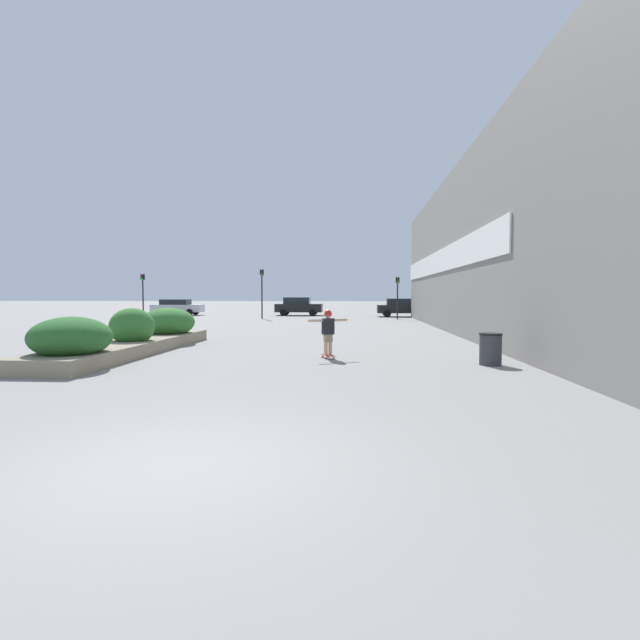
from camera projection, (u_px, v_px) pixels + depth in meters
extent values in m
plane|color=gray|center=(180.00, 467.00, 5.32)|extent=(300.00, 300.00, 0.00)
cube|color=gray|center=(469.00, 247.00, 21.48)|extent=(0.60, 39.11, 7.81)
cube|color=white|center=(437.00, 262.00, 27.80)|extent=(0.06, 26.49, 1.20)
cube|color=gray|center=(132.00, 347.00, 15.88)|extent=(1.83, 9.94, 0.40)
ellipsoid|color=#286028|center=(71.00, 337.00, 12.41)|extent=(1.92, 2.13, 1.03)
ellipsoid|color=#33702D|center=(132.00, 327.00, 15.77)|extent=(1.39, 1.38, 1.18)
ellipsoid|color=#33702D|center=(168.00, 322.00, 18.91)|extent=(1.95, 2.10, 1.11)
cube|color=maroon|center=(328.00, 355.00, 14.49)|extent=(0.47, 0.63, 0.01)
cylinder|color=beige|center=(322.00, 357.00, 14.65)|extent=(0.08, 0.08, 0.06)
cylinder|color=beige|center=(328.00, 356.00, 14.72)|extent=(0.08, 0.08, 0.06)
cylinder|color=beige|center=(328.00, 358.00, 14.27)|extent=(0.08, 0.08, 0.06)
cylinder|color=beige|center=(334.00, 358.00, 14.34)|extent=(0.08, 0.08, 0.06)
cylinder|color=tan|center=(326.00, 345.00, 14.45)|extent=(0.15, 0.15, 0.60)
cylinder|color=tan|center=(330.00, 345.00, 14.51)|extent=(0.15, 0.15, 0.60)
cube|color=gray|center=(328.00, 338.00, 14.47)|extent=(0.27, 0.26, 0.22)
cube|color=black|center=(328.00, 326.00, 14.45)|extent=(0.38, 0.31, 0.47)
cylinder|color=tan|center=(316.00, 321.00, 14.28)|extent=(0.43, 0.28, 0.08)
cylinder|color=tan|center=(340.00, 320.00, 14.60)|extent=(0.43, 0.28, 0.08)
sphere|color=tan|center=(328.00, 315.00, 14.43)|extent=(0.20, 0.20, 0.20)
sphere|color=red|center=(328.00, 314.00, 14.43)|extent=(0.22, 0.22, 0.22)
cylinder|color=#38383D|center=(490.00, 350.00, 13.09)|extent=(0.57, 0.57, 0.79)
cylinder|color=black|center=(491.00, 334.00, 13.07)|extent=(0.60, 0.60, 0.05)
cube|color=black|center=(299.00, 308.00, 45.36)|extent=(4.21, 1.94, 0.74)
cube|color=black|center=(297.00, 301.00, 45.34)|extent=(2.32, 1.70, 0.59)
cylinder|color=black|center=(314.00, 312.00, 46.20)|extent=(0.61, 0.22, 0.61)
cylinder|color=black|center=(312.00, 312.00, 44.37)|extent=(0.61, 0.22, 0.61)
cylinder|color=black|center=(286.00, 312.00, 46.39)|extent=(0.61, 0.22, 0.61)
cylinder|color=black|center=(283.00, 312.00, 44.55)|extent=(0.61, 0.22, 0.61)
cube|color=black|center=(402.00, 309.00, 42.63)|extent=(4.22, 1.95, 0.68)
cube|color=black|center=(400.00, 302.00, 42.61)|extent=(2.32, 1.71, 0.56)
cylinder|color=black|center=(416.00, 313.00, 43.47)|extent=(0.64, 0.22, 0.64)
cylinder|color=black|center=(419.00, 313.00, 41.63)|extent=(0.64, 0.22, 0.64)
cylinder|color=black|center=(386.00, 313.00, 43.66)|extent=(0.64, 0.22, 0.64)
cylinder|color=black|center=(387.00, 313.00, 41.82)|extent=(0.64, 0.22, 0.64)
cube|color=navy|center=(521.00, 310.00, 40.37)|extent=(4.48, 1.77, 0.58)
cube|color=black|center=(524.00, 303.00, 40.32)|extent=(2.46, 1.56, 0.57)
cylinder|color=black|center=(507.00, 314.00, 39.64)|extent=(0.69, 0.22, 0.69)
cylinder|color=black|center=(501.00, 313.00, 41.32)|extent=(0.69, 0.22, 0.69)
cylinder|color=black|center=(543.00, 314.00, 39.44)|extent=(0.69, 0.22, 0.69)
cylinder|color=black|center=(535.00, 313.00, 41.12)|extent=(0.69, 0.22, 0.69)
cube|color=#BCBCC1|center=(178.00, 308.00, 45.83)|extent=(4.57, 1.77, 0.67)
cube|color=black|center=(176.00, 302.00, 45.81)|extent=(2.51, 1.56, 0.48)
cylinder|color=black|center=(196.00, 312.00, 46.58)|extent=(0.61, 0.22, 0.61)
cylinder|color=black|center=(190.00, 312.00, 44.91)|extent=(0.61, 0.22, 0.61)
cylinder|color=black|center=(166.00, 312.00, 46.78)|extent=(0.61, 0.22, 0.61)
cylinder|color=black|center=(159.00, 312.00, 45.11)|extent=(0.61, 0.22, 0.61)
cylinder|color=black|center=(262.00, 297.00, 38.87)|extent=(0.11, 0.11, 3.40)
cube|color=black|center=(262.00, 272.00, 38.77)|extent=(0.28, 0.20, 0.45)
sphere|color=#2D2823|center=(262.00, 270.00, 38.64)|extent=(0.15, 0.15, 0.15)
sphere|color=#2D2823|center=(262.00, 272.00, 38.65)|extent=(0.15, 0.15, 0.15)
sphere|color=green|center=(262.00, 274.00, 38.66)|extent=(0.15, 0.15, 0.15)
cylinder|color=black|center=(397.00, 301.00, 38.07)|extent=(0.11, 0.11, 2.76)
cube|color=black|center=(398.00, 280.00, 37.99)|extent=(0.28, 0.20, 0.45)
sphere|color=#2D2823|center=(398.00, 278.00, 37.86)|extent=(0.15, 0.15, 0.15)
sphere|color=#2D2823|center=(398.00, 280.00, 37.87)|extent=(0.15, 0.15, 0.15)
sphere|color=green|center=(398.00, 282.00, 37.88)|extent=(0.15, 0.15, 0.15)
cylinder|color=black|center=(143.00, 299.00, 39.70)|extent=(0.11, 0.11, 3.07)
cube|color=black|center=(143.00, 277.00, 39.61)|extent=(0.28, 0.20, 0.45)
sphere|color=#2D2823|center=(142.00, 275.00, 39.48)|extent=(0.15, 0.15, 0.15)
sphere|color=#2D2823|center=(142.00, 277.00, 39.49)|extent=(0.15, 0.15, 0.15)
sphere|color=green|center=(142.00, 279.00, 39.50)|extent=(0.15, 0.15, 0.15)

